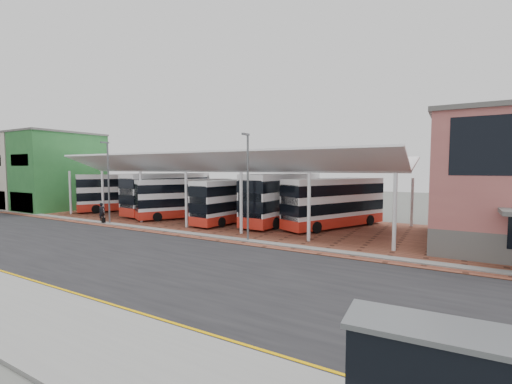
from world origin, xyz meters
TOP-DOWN VIEW (x-y plane):
  - ground at (0.00, 0.00)m, footprint 140.00×140.00m
  - road at (0.00, -1.00)m, footprint 120.00×14.00m
  - forecourt at (2.00, 13.00)m, footprint 72.00×16.00m
  - sidewalk at (0.00, -9.00)m, footprint 120.00×4.00m
  - north_kerb at (0.00, 6.20)m, footprint 120.00×0.80m
  - yellow_line_near at (0.00, -7.00)m, footprint 120.00×0.12m
  - yellow_line_far at (0.00, -6.70)m, footprint 120.00×0.12m
  - canopy at (-6.00, 13.94)m, footprint 37.00×11.63m
  - shop_green at (-30.00, 10.97)m, footprint 6.40×10.20m
  - shop_cream at (-36.50, 10.97)m, footprint 6.40×10.20m
  - shop_brick at (-43.00, 10.97)m, footprint 6.40×10.20m
  - lamp_west at (-14.00, 6.27)m, footprint 0.16×0.90m
  - lamp_east at (2.00, 6.27)m, footprint 0.16×0.90m
  - bus_0 at (-21.31, 14.20)m, footprint 8.06×11.09m
  - bus_1 at (-14.63, 15.03)m, footprint 3.62×11.93m
  - bus_2 at (-10.25, 13.04)m, footprint 7.37×10.04m
  - bus_3 at (-4.02, 13.46)m, footprint 3.41×10.59m
  - bus_4 at (0.57, 15.42)m, footprint 3.53×12.07m
  - bus_5 at (5.84, 15.38)m, footprint 7.04×10.98m
  - pedestrian at (-16.11, 6.98)m, footprint 0.46×0.69m
  - suitcase at (-14.54, 6.00)m, footprint 0.34×0.24m
  - bus_shelter at (15.19, -8.56)m, footprint 3.08×1.56m

SIDE VIEW (x-z plane):
  - ground at x=0.00m, z-range 0.00..0.00m
  - road at x=0.00m, z-range 0.00..0.02m
  - yellow_line_near at x=0.00m, z-range 0.02..0.03m
  - yellow_line_far at x=0.00m, z-range 0.02..0.03m
  - forecourt at x=2.00m, z-range 0.00..0.06m
  - sidewalk at x=0.00m, z-range 0.00..0.14m
  - north_kerb at x=0.00m, z-range 0.00..0.14m
  - suitcase at x=-14.54m, z-range 0.06..0.64m
  - pedestrian at x=-16.11m, z-range 0.06..1.95m
  - bus_shelter at x=15.19m, z-range 0.44..2.84m
  - bus_2 at x=-10.25m, z-range 0.05..4.29m
  - bus_3 at x=-4.02m, z-range 0.05..4.33m
  - bus_5 at x=5.84m, z-range 0.05..4.57m
  - bus_0 at x=-21.31m, z-range 0.05..4.73m
  - bus_1 at x=-14.63m, z-range 0.04..4.89m
  - bus_4 at x=0.57m, z-range 0.04..4.96m
  - lamp_west at x=-14.00m, z-range 0.32..8.40m
  - lamp_east at x=2.00m, z-range 0.32..8.40m
  - shop_green at x=-30.00m, z-range 0.01..10.23m
  - shop_cream at x=-36.50m, z-range 0.01..10.23m
  - shop_brick at x=-43.00m, z-range 0.01..10.23m
  - canopy at x=-6.00m, z-range 2.26..9.33m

